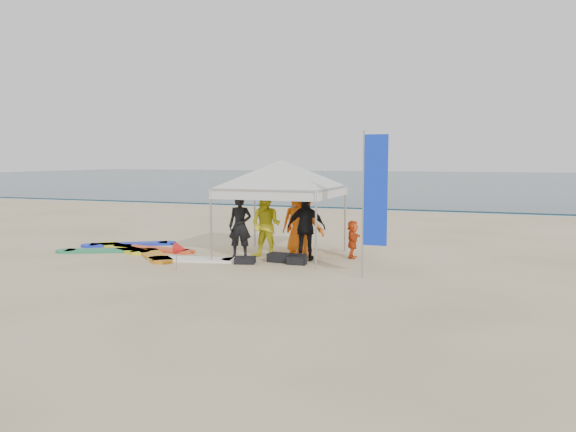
{
  "coord_description": "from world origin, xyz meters",
  "views": [
    {
      "loc": [
        5.52,
        -10.35,
        2.62
      ],
      "look_at": [
        0.79,
        2.6,
        1.2
      ],
      "focal_mm": 35.0,
      "sensor_mm": 36.0,
      "label": 1
    }
  ],
  "objects_px": {
    "canopy_tent": "(282,160)",
    "feather_flag": "(374,192)",
    "surfboard_spread": "(141,251)",
    "person_black_a": "(240,226)",
    "person_yellow": "(266,225)",
    "person_seated": "(353,239)",
    "person_black_b": "(306,228)",
    "person_orange_a": "(304,222)",
    "marker_pennant": "(181,249)",
    "person_orange_b": "(298,221)"
  },
  "relations": [
    {
      "from": "canopy_tent",
      "to": "feather_flag",
      "type": "bearing_deg",
      "value": -34.12
    },
    {
      "from": "surfboard_spread",
      "to": "person_black_a",
      "type": "bearing_deg",
      "value": 3.47
    },
    {
      "from": "canopy_tent",
      "to": "feather_flag",
      "type": "distance_m",
      "value": 3.52
    },
    {
      "from": "person_black_a",
      "to": "surfboard_spread",
      "type": "distance_m",
      "value": 3.09
    },
    {
      "from": "feather_flag",
      "to": "person_yellow",
      "type": "bearing_deg",
      "value": 153.64
    },
    {
      "from": "person_black_a",
      "to": "person_seated",
      "type": "relative_size",
      "value": 1.67
    },
    {
      "from": "person_black_b",
      "to": "person_seated",
      "type": "distance_m",
      "value": 1.33
    },
    {
      "from": "person_orange_a",
      "to": "surfboard_spread",
      "type": "relative_size",
      "value": 0.36
    },
    {
      "from": "person_black_a",
      "to": "feather_flag",
      "type": "xyz_separation_m",
      "value": [
        3.86,
        -1.45,
        1.06
      ]
    },
    {
      "from": "canopy_tent",
      "to": "person_black_a",
      "type": "bearing_deg",
      "value": -154.04
    },
    {
      "from": "person_yellow",
      "to": "person_seated",
      "type": "bearing_deg",
      "value": 24.56
    },
    {
      "from": "feather_flag",
      "to": "surfboard_spread",
      "type": "xyz_separation_m",
      "value": [
        -6.84,
        1.27,
        -1.86
      ]
    },
    {
      "from": "canopy_tent",
      "to": "marker_pennant",
      "type": "distance_m",
      "value": 3.62
    },
    {
      "from": "person_yellow",
      "to": "surfboard_spread",
      "type": "xyz_separation_m",
      "value": [
        -3.68,
        -0.29,
        -0.84
      ]
    },
    {
      "from": "person_yellow",
      "to": "person_orange_a",
      "type": "distance_m",
      "value": 1.03
    },
    {
      "from": "person_orange_a",
      "to": "feather_flag",
      "type": "xyz_separation_m",
      "value": [
        2.27,
        -2.08,
        0.95
      ]
    },
    {
      "from": "canopy_tent",
      "to": "person_orange_b",
      "type": "bearing_deg",
      "value": 73.74
    },
    {
      "from": "person_seated",
      "to": "person_yellow",
      "type": "bearing_deg",
      "value": 105.23
    },
    {
      "from": "person_orange_b",
      "to": "feather_flag",
      "type": "height_order",
      "value": "feather_flag"
    },
    {
      "from": "person_yellow",
      "to": "person_seated",
      "type": "distance_m",
      "value": 2.31
    },
    {
      "from": "person_orange_a",
      "to": "feather_flag",
      "type": "relative_size",
      "value": 0.59
    },
    {
      "from": "person_orange_a",
      "to": "marker_pennant",
      "type": "distance_m",
      "value": 3.46
    },
    {
      "from": "person_black_a",
      "to": "person_seated",
      "type": "height_order",
      "value": "person_black_a"
    },
    {
      "from": "person_seated",
      "to": "surfboard_spread",
      "type": "bearing_deg",
      "value": 95.6
    },
    {
      "from": "person_orange_b",
      "to": "canopy_tent",
      "type": "xyz_separation_m",
      "value": [
        -0.22,
        -0.74,
        1.69
      ]
    },
    {
      "from": "person_seated",
      "to": "canopy_tent",
      "type": "bearing_deg",
      "value": 97.74
    },
    {
      "from": "person_seated",
      "to": "canopy_tent",
      "type": "distance_m",
      "value": 2.8
    },
    {
      "from": "person_black_a",
      "to": "person_black_b",
      "type": "distance_m",
      "value": 1.8
    },
    {
      "from": "person_orange_a",
      "to": "feather_flag",
      "type": "distance_m",
      "value": 3.22
    },
    {
      "from": "person_black_a",
      "to": "canopy_tent",
      "type": "bearing_deg",
      "value": 12.3
    },
    {
      "from": "person_black_a",
      "to": "person_orange_a",
      "type": "relative_size",
      "value": 0.88
    },
    {
      "from": "person_seated",
      "to": "marker_pennant",
      "type": "height_order",
      "value": "person_seated"
    },
    {
      "from": "canopy_tent",
      "to": "surfboard_spread",
      "type": "distance_m",
      "value": 4.77
    },
    {
      "from": "person_black_b",
      "to": "canopy_tent",
      "type": "bearing_deg",
      "value": -29.87
    },
    {
      "from": "person_yellow",
      "to": "canopy_tent",
      "type": "bearing_deg",
      "value": 55.48
    },
    {
      "from": "person_seated",
      "to": "canopy_tent",
      "type": "height_order",
      "value": "canopy_tent"
    },
    {
      "from": "person_seated",
      "to": "canopy_tent",
      "type": "xyz_separation_m",
      "value": [
        -1.84,
        -0.41,
        2.07
      ]
    },
    {
      "from": "person_black_b",
      "to": "surfboard_spread",
      "type": "distance_m",
      "value": 4.86
    },
    {
      "from": "person_orange_b",
      "to": "surfboard_spread",
      "type": "distance_m",
      "value": 4.5
    },
    {
      "from": "canopy_tent",
      "to": "person_black_b",
      "type": "bearing_deg",
      "value": -22.29
    },
    {
      "from": "person_yellow",
      "to": "person_orange_a",
      "type": "bearing_deg",
      "value": 34.14
    },
    {
      "from": "feather_flag",
      "to": "marker_pennant",
      "type": "distance_m",
      "value": 4.72
    },
    {
      "from": "person_black_a",
      "to": "person_orange_b",
      "type": "bearing_deg",
      "value": 31.59
    },
    {
      "from": "person_black_b",
      "to": "person_seated",
      "type": "xyz_separation_m",
      "value": [
        1.04,
        0.74,
        -0.35
      ]
    },
    {
      "from": "person_orange_b",
      "to": "canopy_tent",
      "type": "height_order",
      "value": "canopy_tent"
    },
    {
      "from": "person_black_b",
      "to": "canopy_tent",
      "type": "height_order",
      "value": "canopy_tent"
    },
    {
      "from": "person_orange_a",
      "to": "person_black_b",
      "type": "relative_size",
      "value": 1.11
    },
    {
      "from": "person_orange_b",
      "to": "surfboard_spread",
      "type": "bearing_deg",
      "value": -11.89
    },
    {
      "from": "person_black_a",
      "to": "person_black_b",
      "type": "relative_size",
      "value": 0.98
    },
    {
      "from": "person_black_a",
      "to": "person_yellow",
      "type": "bearing_deg",
      "value": -4.43
    }
  ]
}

